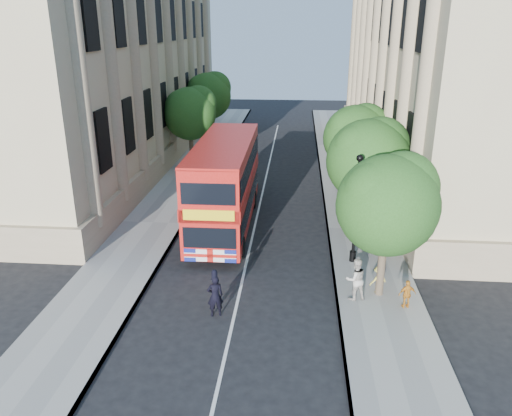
% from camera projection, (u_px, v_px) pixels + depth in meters
% --- Properties ---
extents(ground, '(120.00, 120.00, 0.00)m').
position_uv_depth(ground, '(231.00, 331.00, 18.40)').
color(ground, black).
rests_on(ground, ground).
extents(pavement_right, '(3.50, 80.00, 0.12)m').
position_uv_depth(pavement_right, '(359.00, 230.00, 27.27)').
color(pavement_right, gray).
rests_on(pavement_right, ground).
extents(pavement_left, '(3.50, 80.00, 0.12)m').
position_uv_depth(pavement_left, '(153.00, 223.00, 28.18)').
color(pavement_left, gray).
rests_on(pavement_left, ground).
extents(building_right, '(12.00, 38.00, 18.00)m').
position_uv_depth(building_right, '(458.00, 48.00, 36.61)').
color(building_right, tan).
rests_on(building_right, ground).
extents(building_left, '(12.00, 38.00, 18.00)m').
position_uv_depth(building_left, '(94.00, 46.00, 38.80)').
color(building_left, tan).
rests_on(building_left, ground).
extents(tree_right_near, '(4.00, 4.00, 6.08)m').
position_uv_depth(tree_right_near, '(389.00, 200.00, 19.30)').
color(tree_right_near, '#473828').
rests_on(tree_right_near, ground).
extents(tree_right_mid, '(4.20, 4.20, 6.37)m').
position_uv_depth(tree_right_mid, '(369.00, 156.00, 24.84)').
color(tree_right_mid, '#473828').
rests_on(tree_right_mid, ground).
extents(tree_right_far, '(4.00, 4.00, 6.15)m').
position_uv_depth(tree_right_far, '(357.00, 134.00, 30.49)').
color(tree_right_far, '#473828').
rests_on(tree_right_far, ground).
extents(tree_left_far, '(4.00, 4.00, 6.30)m').
position_uv_depth(tree_left_far, '(190.00, 111.00, 37.92)').
color(tree_left_far, '#473828').
rests_on(tree_left_far, ground).
extents(tree_left_back, '(4.20, 4.20, 6.65)m').
position_uv_depth(tree_left_back, '(208.00, 93.00, 45.31)').
color(tree_left_back, '#473828').
rests_on(tree_left_back, ground).
extents(lamp_post, '(0.32, 0.32, 5.16)m').
position_uv_depth(lamp_post, '(356.00, 214.00, 22.74)').
color(lamp_post, black).
rests_on(lamp_post, pavement_right).
extents(double_decker_bus, '(2.83, 10.38, 4.78)m').
position_uv_depth(double_decker_bus, '(225.00, 183.00, 26.71)').
color(double_decker_bus, '#B5120C').
rests_on(double_decker_bus, ground).
extents(box_van, '(2.64, 5.72, 3.19)m').
position_uv_depth(box_van, '(235.00, 171.00, 32.70)').
color(box_van, black).
rests_on(box_van, ground).
extents(police_constable, '(0.72, 0.58, 1.71)m').
position_uv_depth(police_constable, '(215.00, 296.00, 19.09)').
color(police_constable, black).
rests_on(police_constable, ground).
extents(woman_pedestrian, '(1.03, 0.90, 1.78)m').
position_uv_depth(woman_pedestrian, '(356.00, 279.00, 20.03)').
color(woman_pedestrian, beige).
rests_on(woman_pedestrian, pavement_right).
extents(child_a, '(0.74, 0.43, 1.19)m').
position_uv_depth(child_a, '(407.00, 294.00, 19.49)').
color(child_a, orange).
rests_on(child_a, pavement_right).
extents(child_b, '(0.88, 0.74, 1.18)m').
position_uv_depth(child_b, '(378.00, 280.00, 20.62)').
color(child_b, gold).
rests_on(child_b, pavement_right).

